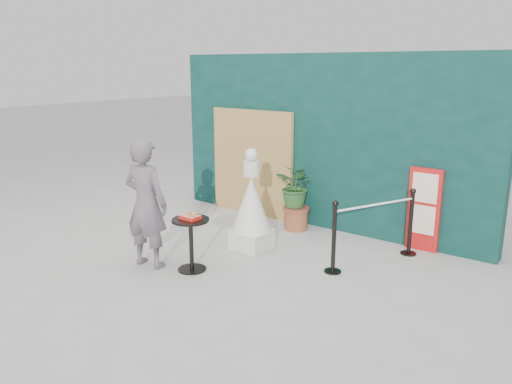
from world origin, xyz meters
The scene contains 10 objects.
ground centered at (0.00, 0.00, 0.00)m, with size 60.00×60.00×0.00m, color #ADAAA5.
back_wall centered at (0.00, 3.15, 1.50)m, with size 6.00×0.30×3.00m, color #092829.
bamboo_fence centered at (-1.40, 2.94, 1.00)m, with size 1.80×0.08×2.00m, color tan.
woman centered at (-1.02, 0.00, 0.92)m, with size 0.67×0.44×1.84m, color #695A61.
menu_board centered at (1.90, 2.95, 0.65)m, with size 0.50×0.07×1.30m.
statue centered at (-0.26, 1.44, 0.65)m, with size 0.62×0.62×1.59m.
cafe_table centered at (-0.41, 0.24, 0.50)m, with size 0.52×0.52×0.75m.
food_basket centered at (-0.41, 0.24, 0.79)m, with size 0.26×0.19×0.11m.
planter centered at (-0.21, 2.64, 0.67)m, with size 0.68×0.59×1.15m.
stanchion_barrier centered at (1.52, 2.01, 0.49)m, with size 0.84×1.54×1.03m.
Camera 1 is at (4.23, -4.46, 2.81)m, focal length 35.00 mm.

